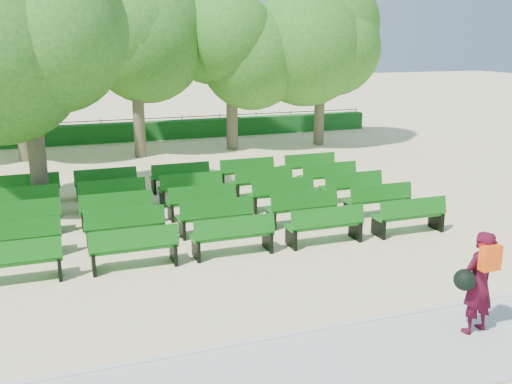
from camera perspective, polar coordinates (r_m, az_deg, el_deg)
ground at (r=15.29m, az=-6.80°, el=-3.57°), size 120.00×120.00×0.00m
paving at (r=8.87m, az=4.45°, el=-18.01°), size 30.00×2.20×0.06m
curb at (r=9.77m, az=1.64°, el=-14.47°), size 30.00×0.12×0.10m
hedge at (r=28.68m, az=-13.10°, el=5.85°), size 26.00×0.70×0.90m
fence at (r=29.14m, az=-13.14°, el=5.10°), size 26.00×0.10×1.02m
tree_line at (r=24.84m, az=-11.95°, el=3.48°), size 21.80×6.80×7.04m
bench_array at (r=15.92m, az=-9.53°, el=-2.54°), size 1.95×0.75×1.20m
tree_among at (r=16.82m, az=-21.92°, el=12.43°), size 4.56×4.56×6.47m
person at (r=10.22m, az=21.29°, el=-8.31°), size 0.87×0.56×1.79m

